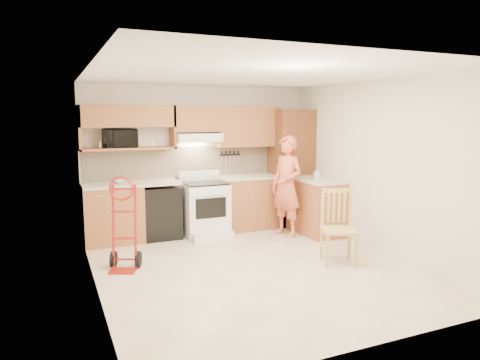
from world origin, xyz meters
TOP-DOWN VIEW (x-y plane):
  - floor at (0.00, 0.00)m, footprint 4.00×4.50m
  - ceiling at (0.00, 0.00)m, footprint 4.00×4.50m
  - wall_back at (0.00, 2.26)m, footprint 4.00×0.02m
  - wall_front at (0.00, -2.26)m, footprint 4.00×0.02m
  - wall_left at (-2.01, 0.00)m, footprint 0.02×4.50m
  - wall_right at (2.01, 0.00)m, footprint 0.02×4.50m
  - backsplash at (0.00, 2.23)m, footprint 3.92×0.03m
  - lower_cab_left at (-1.55, 1.95)m, footprint 0.90×0.60m
  - dishwasher at (-0.80, 1.95)m, footprint 0.60×0.60m
  - lower_cab_right at (0.83, 1.95)m, footprint 1.14×0.60m
  - countertop_left at (-1.25, 1.95)m, footprint 1.50×0.63m
  - countertop_right at (0.83, 1.95)m, footprint 1.14×0.63m
  - cab_return_right at (1.70, 1.15)m, footprint 0.60×1.00m
  - countertop_return at (1.70, 1.15)m, footprint 0.63×1.00m
  - pantry_tall at (1.65, 1.95)m, footprint 0.70×0.60m
  - upper_cab_left at (-1.25, 2.08)m, footprint 1.50×0.33m
  - upper_shelf_mw at (-1.25, 2.08)m, footprint 1.50×0.33m
  - upper_cab_center at (-0.12, 2.08)m, footprint 0.76×0.33m
  - upper_cab_right at (0.83, 2.08)m, footprint 1.14×0.33m
  - range_hood at (-0.12, 2.02)m, footprint 0.76×0.46m
  - knife_strip at (0.55, 2.21)m, footprint 0.40×0.05m
  - microwave at (-1.38, 2.08)m, footprint 0.54×0.38m
  - range at (-0.08, 1.74)m, footprint 0.72×0.94m
  - person at (1.15, 1.21)m, footprint 0.55×0.70m
  - hand_truck at (-1.60, 0.59)m, footprint 0.56×0.54m
  - dining_chair at (1.11, -0.30)m, footprint 0.60×0.62m
  - soap_bottle at (1.70, 1.16)m, footprint 0.10×0.10m
  - bowl at (-1.42, 1.95)m, footprint 0.26×0.26m

SIDE VIEW (x-z plane):
  - floor at x=0.00m, z-range -0.02..0.00m
  - dishwasher at x=-0.80m, z-range 0.00..0.85m
  - lower_cab_left at x=-1.55m, z-range 0.00..0.90m
  - lower_cab_right at x=0.83m, z-range 0.00..0.90m
  - cab_return_right at x=1.70m, z-range 0.00..0.90m
  - dining_chair at x=1.11m, z-range 0.00..0.99m
  - range at x=-0.08m, z-range 0.00..1.06m
  - hand_truck at x=-1.60m, z-range 0.00..1.11m
  - person at x=1.15m, z-range 0.00..1.67m
  - countertop_left at x=-1.25m, z-range 0.90..0.94m
  - countertop_right at x=0.83m, z-range 0.90..0.94m
  - countertop_return at x=1.70m, z-range 0.90..0.94m
  - bowl at x=-1.42m, z-range 0.94..0.99m
  - soap_bottle at x=1.70m, z-range 0.94..1.12m
  - pantry_tall at x=1.65m, z-range 0.00..2.10m
  - backsplash at x=0.00m, z-range 0.92..1.48m
  - knife_strip at x=0.55m, z-range 1.09..1.39m
  - wall_back at x=0.00m, z-range 0.00..2.50m
  - wall_front at x=0.00m, z-range 0.00..2.50m
  - wall_left at x=-2.01m, z-range 0.00..2.50m
  - wall_right at x=2.01m, z-range 0.00..2.50m
  - upper_shelf_mw at x=-1.25m, z-range 1.45..1.49m
  - range_hood at x=-0.12m, z-range 1.56..1.70m
  - microwave at x=-1.38m, z-range 1.49..1.78m
  - upper_cab_right at x=0.83m, z-range 1.45..2.15m
  - upper_cab_center at x=-0.12m, z-range 1.72..2.16m
  - upper_cab_left at x=-1.25m, z-range 1.81..2.15m
  - ceiling at x=0.00m, z-range 2.50..2.52m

